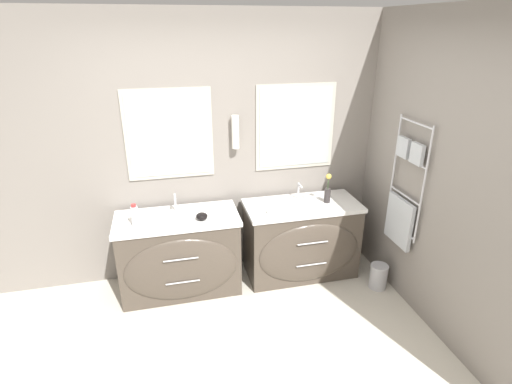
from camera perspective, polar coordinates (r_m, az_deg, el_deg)
ground_plane at (r=3.27m, az=-0.18°, el=-25.70°), size 16.00×16.00×0.00m
wall_back at (r=3.96m, az=-5.64°, el=5.98°), size 4.85×0.15×2.60m
wall_right at (r=3.74m, az=22.49°, el=3.09°), size 0.13×3.44×2.60m
vanity_left at (r=3.95m, az=-10.80°, el=-8.82°), size 1.15×0.60×0.79m
vanity_right at (r=4.16m, az=6.59°, el=-6.83°), size 1.15×0.60×0.79m
faucet_left at (r=3.88m, az=-11.45°, el=-1.57°), size 0.17×0.11×0.17m
faucet_right at (r=4.09m, az=6.11°, el=0.07°), size 0.17×0.11×0.17m
toiletry_bottle at (r=3.68m, az=-16.93°, el=-3.24°), size 0.06×0.06×0.21m
amenity_bowl at (r=3.69m, az=-7.76°, el=-3.46°), size 0.11×0.11×0.06m
flower_vase at (r=4.04m, az=10.19°, el=0.13°), size 0.06×0.06×0.30m
soap_dish at (r=3.79m, az=2.42°, el=-2.77°), size 0.12×0.08×0.04m
waste_bin at (r=4.25m, az=17.08°, el=-11.36°), size 0.18×0.18×0.25m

